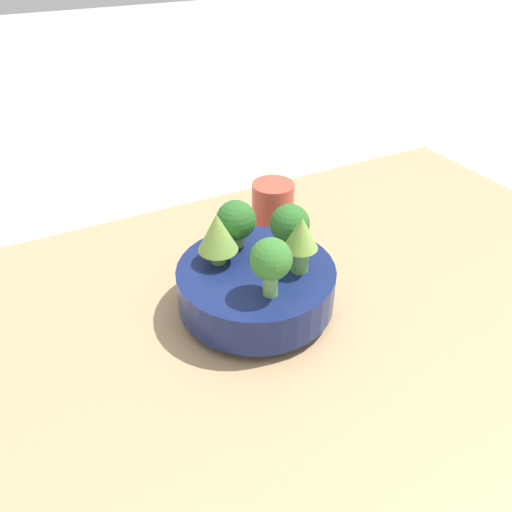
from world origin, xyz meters
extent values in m
plane|color=beige|center=(0.00, 0.00, 0.00)|extent=(6.00, 6.00, 0.00)
cube|color=tan|center=(0.00, 0.00, 0.02)|extent=(1.16, 0.70, 0.04)
cylinder|color=navy|center=(-0.04, 0.02, 0.05)|extent=(0.10, 0.10, 0.01)
cylinder|color=navy|center=(-0.04, 0.02, 0.08)|extent=(0.21, 0.21, 0.06)
cylinder|color=#7AB256|center=(-0.04, 0.08, 0.12)|extent=(0.02, 0.02, 0.02)
sphere|color=#2D6B28|center=(-0.04, 0.08, 0.15)|extent=(0.06, 0.06, 0.06)
cylinder|color=#609347|center=(0.01, -0.01, 0.13)|extent=(0.02, 0.02, 0.04)
cone|color=#84AD47|center=(0.01, -0.01, 0.17)|extent=(0.04, 0.04, 0.04)
cylinder|color=#7AB256|center=(0.01, 0.02, 0.13)|extent=(0.03, 0.03, 0.03)
sphere|color=#2D6B28|center=(0.01, 0.02, 0.16)|extent=(0.05, 0.05, 0.05)
cylinder|color=#7AB256|center=(-0.05, -0.04, 0.13)|extent=(0.02, 0.02, 0.03)
sphere|color=#387A2D|center=(-0.05, -0.04, 0.16)|extent=(0.05, 0.05, 0.05)
cylinder|color=#609347|center=(-0.08, 0.05, 0.12)|extent=(0.02, 0.02, 0.02)
cone|color=#84AD47|center=(-0.08, 0.05, 0.16)|extent=(0.05, 0.05, 0.05)
cylinder|color=#C64C38|center=(0.08, 0.18, 0.09)|extent=(0.07, 0.07, 0.10)
camera|label=1|loc=(-0.28, -0.45, 0.50)|focal=35.00mm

